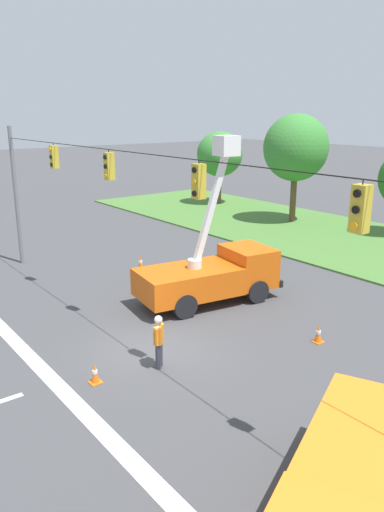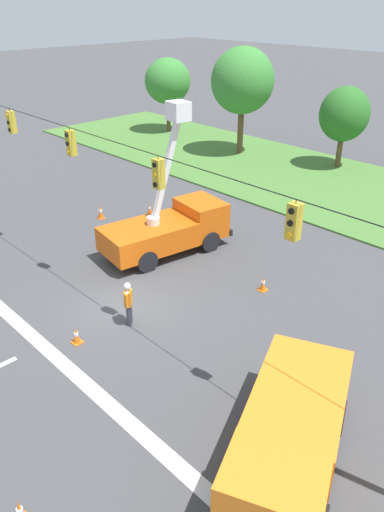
# 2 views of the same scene
# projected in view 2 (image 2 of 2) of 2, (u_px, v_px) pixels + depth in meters

# --- Properties ---
(ground_plane) EXTENTS (200.00, 200.00, 0.00)m
(ground_plane) POSITION_uv_depth(u_px,v_px,m) (125.00, 306.00, 19.83)
(ground_plane) COLOR #424244
(grass_verge) EXTENTS (56.00, 12.00, 0.10)m
(grass_verge) POSITION_uv_depth(u_px,v_px,m) (358.00, 194.00, 30.87)
(grass_verge) COLOR #477533
(grass_verge) RESTS_ON ground
(lane_markings) EXTENTS (17.60, 15.25, 0.01)m
(lane_markings) POSITION_uv_depth(u_px,v_px,m) (3.00, 364.00, 16.68)
(lane_markings) COLOR silver
(lane_markings) RESTS_ON ground
(signal_gantry) EXTENTS (26.20, 0.33, 7.20)m
(signal_gantry) POSITION_uv_depth(u_px,v_px,m) (116.00, 197.00, 17.73)
(signal_gantry) COLOR slate
(signal_gantry) RESTS_ON ground
(tree_far_west) EXTENTS (3.84, 4.00, 6.30)m
(tree_far_west) POSITION_uv_depth(u_px,v_px,m) (168.00, 81.00, 42.85)
(tree_far_west) COLOR brown
(tree_far_west) RESTS_ON ground
(tree_west) EXTENTS (4.49, 4.77, 7.80)m
(tree_west) POSITION_uv_depth(u_px,v_px,m) (243.00, 81.00, 36.24)
(tree_west) COLOR brown
(tree_west) RESTS_ON ground
(tree_centre) EXTENTS (3.31, 3.62, 5.61)m
(tree_centre) POSITION_uv_depth(u_px,v_px,m) (344.00, 114.00, 33.93)
(tree_centre) COLOR brown
(tree_centre) RESTS_ON ground
(utility_truck_bucket_lift) EXTENTS (3.38, 6.45, 6.96)m
(utility_truck_bucket_lift) POSITION_uv_depth(u_px,v_px,m) (169.00, 226.00, 23.48)
(utility_truck_bucket_lift) COLOR #D6560F
(utility_truck_bucket_lift) RESTS_ON ground
(utility_truck_support_near) EXTENTS (4.65, 6.52, 2.07)m
(utility_truck_support_near) POSITION_uv_depth(u_px,v_px,m) (290.00, 435.00, 12.53)
(utility_truck_support_near) COLOR orange
(utility_truck_support_near) RESTS_ON ground
(road_worker) EXTENTS (0.46, 0.52, 1.77)m
(road_worker) POSITION_uv_depth(u_px,v_px,m) (128.00, 301.00, 18.29)
(road_worker) COLOR #383842
(road_worker) RESTS_ON ground
(traffic_cone_mid_left) EXTENTS (0.36, 0.36, 0.62)m
(traffic_cone_mid_left) POSITION_uv_depth(u_px,v_px,m) (150.00, 209.00, 27.98)
(traffic_cone_mid_left) COLOR orange
(traffic_cone_mid_left) RESTS_ON ground
(traffic_cone_mid_right) EXTENTS (0.36, 0.36, 0.64)m
(traffic_cone_mid_right) POSITION_uv_depth(u_px,v_px,m) (76.00, 336.00, 17.59)
(traffic_cone_mid_right) COLOR orange
(traffic_cone_mid_right) RESTS_ON ground
(traffic_cone_lane_edge_b) EXTENTS (0.36, 0.36, 0.67)m
(traffic_cone_lane_edge_b) POSITION_uv_depth(u_px,v_px,m) (20.00, 512.00, 11.57)
(traffic_cone_lane_edge_b) COLOR orange
(traffic_cone_lane_edge_b) RESTS_ON ground
(traffic_cone_far_left) EXTENTS (0.36, 0.36, 0.66)m
(traffic_cone_far_left) POSITION_uv_depth(u_px,v_px,m) (263.00, 284.00, 20.73)
(traffic_cone_far_left) COLOR orange
(traffic_cone_far_left) RESTS_ON ground
(traffic_cone_far_right) EXTENTS (0.36, 0.36, 0.79)m
(traffic_cone_far_right) POSITION_uv_depth(u_px,v_px,m) (100.00, 212.00, 27.40)
(traffic_cone_far_right) COLOR orange
(traffic_cone_far_right) RESTS_ON ground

